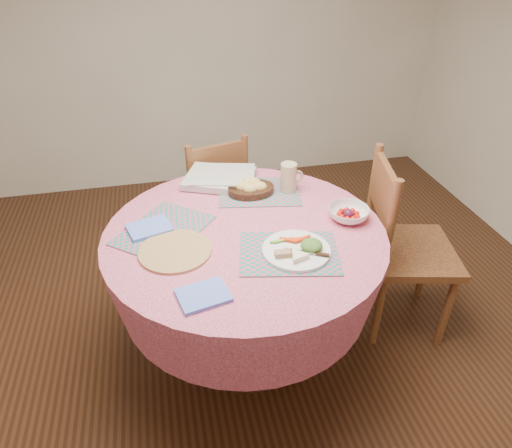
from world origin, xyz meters
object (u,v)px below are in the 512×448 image
(wicker_trivet, at_px, (175,251))
(latte_mug, at_px, (289,177))
(dining_table, at_px, (245,266))
(chair_right, at_px, (402,244))
(dinner_plate, at_px, (298,249))
(fruit_bowl, at_px, (348,214))
(bread_bowl, at_px, (251,187))
(chair_back, at_px, (212,197))

(wicker_trivet, xyz_separation_m, latte_mug, (0.59, 0.39, 0.07))
(dining_table, xyz_separation_m, wicker_trivet, (-0.31, -0.09, 0.20))
(dining_table, distance_m, wicker_trivet, 0.38)
(chair_right, relative_size, dinner_plate, 3.50)
(fruit_bowl, bearing_deg, dining_table, 179.25)
(wicker_trivet, bearing_deg, latte_mug, 33.29)
(chair_right, xyz_separation_m, fruit_bowl, (-0.35, -0.06, 0.27))
(fruit_bowl, bearing_deg, latte_mug, 122.01)
(bread_bowl, xyz_separation_m, fruit_bowl, (0.38, -0.32, -0.01))
(dining_table, distance_m, latte_mug, 0.50)
(wicker_trivet, relative_size, fruit_bowl, 1.43)
(dining_table, relative_size, chair_right, 1.27)
(fruit_bowl, bearing_deg, bread_bowl, 139.66)
(bread_bowl, relative_size, fruit_bowl, 1.09)
(chair_back, distance_m, fruit_bowl, 1.03)
(bread_bowl, bearing_deg, chair_back, 105.14)
(chair_back, bearing_deg, chair_right, 124.32)
(dining_table, xyz_separation_m, bread_bowl, (0.10, 0.32, 0.23))
(chair_right, distance_m, fruit_bowl, 0.44)
(dining_table, bearing_deg, bread_bowl, 73.14)
(chair_back, bearing_deg, dinner_plate, 88.21)
(latte_mug, bearing_deg, wicker_trivet, -146.71)
(chair_right, xyz_separation_m, wicker_trivet, (-1.13, -0.14, 0.25))
(dinner_plate, relative_size, fruit_bowl, 1.33)
(chair_right, relative_size, bread_bowl, 4.24)
(wicker_trivet, bearing_deg, bread_bowl, 44.98)
(chair_right, xyz_separation_m, bread_bowl, (-0.73, 0.26, 0.28))
(dining_table, bearing_deg, chair_right, 3.81)
(chair_back, height_order, fruit_bowl, chair_back)
(bread_bowl, bearing_deg, dinner_plate, -80.91)
(chair_back, relative_size, dinner_plate, 3.17)
(wicker_trivet, bearing_deg, chair_right, 7.15)
(dining_table, relative_size, chair_back, 1.40)
(wicker_trivet, xyz_separation_m, fruit_bowl, (0.79, 0.08, 0.02))
(dinner_plate, relative_size, bread_bowl, 1.21)
(dining_table, relative_size, dinner_plate, 4.45)
(dining_table, distance_m, fruit_bowl, 0.53)
(dinner_plate, height_order, bread_bowl, bread_bowl)
(dining_table, xyz_separation_m, chair_right, (0.82, 0.05, -0.05))
(chair_back, relative_size, fruit_bowl, 4.20)
(chair_back, distance_m, dinner_plate, 1.10)
(dining_table, xyz_separation_m, chair_back, (-0.04, 0.83, -0.09))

